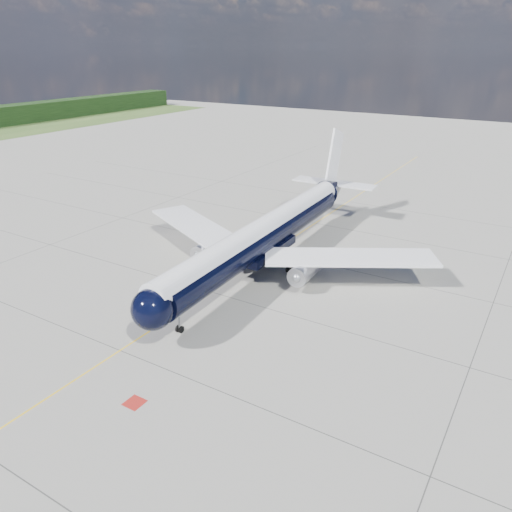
% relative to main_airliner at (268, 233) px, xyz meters
% --- Properties ---
extents(ground, '(320.00, 320.00, 0.00)m').
position_rel_main_airliner_xyz_m(ground, '(-2.07, 9.67, -4.82)').
color(ground, gray).
rests_on(ground, ground).
extents(taxiway_centerline, '(0.16, 160.00, 0.01)m').
position_rel_main_airliner_xyz_m(taxiway_centerline, '(-2.07, 4.67, -4.82)').
color(taxiway_centerline, yellow).
rests_on(taxiway_centerline, ground).
extents(red_marking, '(1.60, 1.60, 0.01)m').
position_rel_main_airliner_xyz_m(red_marking, '(4.73, -30.33, -4.82)').
color(red_marking, maroon).
rests_on(red_marking, ground).
extents(main_airliner, '(44.15, 53.74, 15.53)m').
position_rel_main_airliner_xyz_m(main_airliner, '(0.00, 0.00, 0.00)').
color(main_airliner, black).
rests_on(main_airliner, ground).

